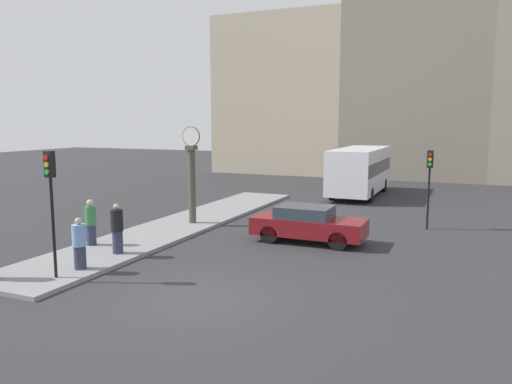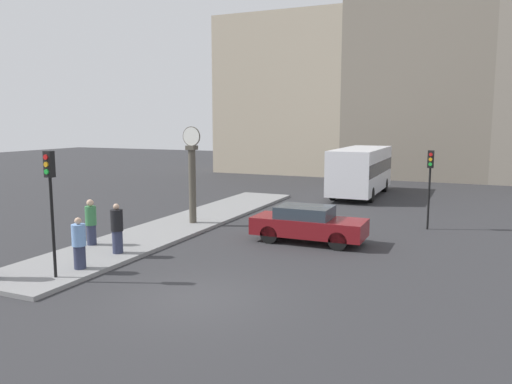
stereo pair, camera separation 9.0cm
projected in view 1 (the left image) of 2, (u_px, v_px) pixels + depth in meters
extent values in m
plane|color=#2D2D30|center=(199.00, 298.00, 13.43)|extent=(120.00, 120.00, 0.00)
cube|color=gray|center=(184.00, 224.00, 22.81)|extent=(3.10, 20.03, 0.14)
cube|color=#B7A88E|center=(282.00, 96.00, 45.48)|extent=(11.95, 5.00, 14.10)
cube|color=gray|center=(415.00, 87.00, 40.84)|extent=(11.39, 5.00, 15.02)
cube|color=maroon|center=(309.00, 226.00, 19.54)|extent=(4.40, 1.74, 0.68)
cube|color=#2D3842|center=(305.00, 212.00, 19.53)|extent=(2.11, 1.56, 0.46)
cylinder|color=black|center=(347.00, 233.00, 19.74)|extent=(0.70, 0.22, 0.70)
cylinder|color=black|center=(338.00, 241.00, 18.36)|extent=(0.70, 0.22, 0.70)
cylinder|color=black|center=(283.00, 227.00, 20.80)|extent=(0.70, 0.22, 0.70)
cylinder|color=black|center=(269.00, 234.00, 19.42)|extent=(0.70, 0.22, 0.70)
cube|color=silver|center=(360.00, 169.00, 31.76)|extent=(2.55, 8.01, 2.67)
cube|color=#1E232D|center=(360.00, 166.00, 31.73)|extent=(2.57, 7.85, 0.79)
cylinder|color=black|center=(384.00, 185.00, 33.75)|extent=(0.28, 0.90, 0.90)
cylinder|color=black|center=(350.00, 183.00, 34.64)|extent=(0.28, 0.90, 0.90)
cylinder|color=black|center=(370.00, 195.00, 29.23)|extent=(0.28, 0.90, 0.90)
cylinder|color=black|center=(332.00, 193.00, 30.12)|extent=(0.28, 0.90, 0.90)
cylinder|color=black|center=(53.00, 228.00, 14.56)|extent=(0.09, 0.09, 2.98)
cube|color=black|center=(50.00, 164.00, 14.30)|extent=(0.26, 0.20, 0.76)
cylinder|color=red|center=(46.00, 157.00, 14.16)|extent=(0.15, 0.04, 0.15)
cylinder|color=orange|center=(46.00, 165.00, 14.19)|extent=(0.15, 0.04, 0.15)
cylinder|color=green|center=(47.00, 172.00, 14.22)|extent=(0.15, 0.04, 0.15)
cylinder|color=black|center=(428.00, 199.00, 21.85)|extent=(0.09, 0.09, 2.72)
cube|color=black|center=(430.00, 159.00, 21.60)|extent=(0.26, 0.20, 0.76)
cylinder|color=red|center=(430.00, 154.00, 21.46)|extent=(0.15, 0.04, 0.15)
cylinder|color=orange|center=(430.00, 159.00, 21.49)|extent=(0.15, 0.04, 0.15)
cylinder|color=green|center=(430.00, 164.00, 21.52)|extent=(0.15, 0.04, 0.15)
cylinder|color=#4C473D|center=(192.00, 187.00, 22.52)|extent=(0.32, 0.32, 3.32)
cube|color=#4C473D|center=(191.00, 148.00, 22.27)|extent=(0.42, 0.42, 0.19)
cylinder|color=#4C473D|center=(191.00, 136.00, 22.20)|extent=(0.88, 0.04, 0.88)
cylinder|color=white|center=(191.00, 136.00, 22.20)|extent=(0.82, 0.06, 0.82)
cylinder|color=#2D334C|center=(91.00, 235.00, 18.61)|extent=(0.34, 0.34, 0.76)
cylinder|color=#387A47|center=(91.00, 216.00, 18.50)|extent=(0.40, 0.40, 0.71)
sphere|color=tan|center=(90.00, 203.00, 18.44)|extent=(0.26, 0.26, 0.26)
cylinder|color=#2D334C|center=(118.00, 242.00, 17.43)|extent=(0.36, 0.36, 0.80)
cylinder|color=black|center=(117.00, 220.00, 17.32)|extent=(0.43, 0.43, 0.75)
sphere|color=tan|center=(116.00, 207.00, 17.25)|extent=(0.21, 0.21, 0.21)
cylinder|color=#2D334C|center=(80.00, 257.00, 15.58)|extent=(0.37, 0.37, 0.73)
cylinder|color=#729ED8|center=(79.00, 235.00, 15.48)|extent=(0.43, 0.43, 0.68)
sphere|color=tan|center=(78.00, 221.00, 15.42)|extent=(0.21, 0.21, 0.21)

